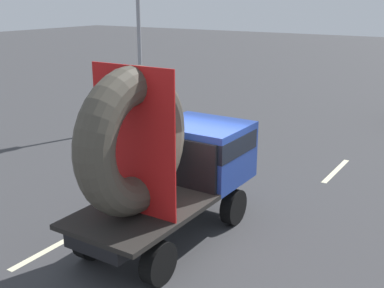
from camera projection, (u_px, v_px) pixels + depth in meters
name	position (u px, v px, depth m)	size (l,w,h in m)	color
ground_plane	(191.00, 229.00, 11.00)	(120.00, 120.00, 0.00)	#38383A
flatbed_truck	(170.00, 158.00, 10.14)	(2.02, 4.81, 3.94)	black
traffic_light	(139.00, 21.00, 18.60)	(0.42, 0.36, 6.57)	gray
lane_dash_left_near	(55.00, 246.00, 10.27)	(2.35, 0.16, 0.01)	beige
lane_dash_left_far	(231.00, 151.00, 16.62)	(2.14, 0.16, 0.01)	beige
lane_dash_right_far	(336.00, 171.00, 14.70)	(2.38, 0.16, 0.01)	beige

